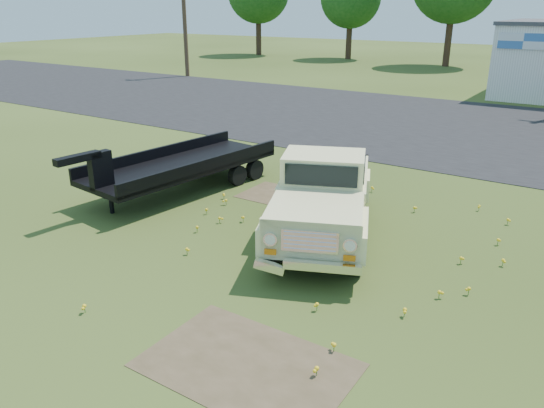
{
  "coord_description": "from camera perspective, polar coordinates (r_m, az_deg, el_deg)",
  "views": [
    {
      "loc": [
        5.33,
        -8.17,
        4.94
      ],
      "look_at": [
        -0.69,
        1.0,
        0.82
      ],
      "focal_mm": 35.0,
      "sensor_mm": 36.0,
      "label": 1
    }
  ],
  "objects": [
    {
      "name": "utility_pole_west",
      "position": [
        40.71,
        -9.44,
        19.85
      ],
      "size": [
        1.6,
        0.3,
        9.0
      ],
      "color": "#3F281D",
      "rests_on": "ground"
    },
    {
      "name": "dirt_patch_a",
      "position": [
        8.11,
        -2.68,
        -16.95
      ],
      "size": [
        3.0,
        2.0,
        0.01
      ],
      "primitive_type": "cube",
      "color": "#473A25",
      "rests_on": "ground"
    },
    {
      "name": "flatbed_trailer",
      "position": [
        15.09,
        -9.72,
        4.55
      ],
      "size": [
        2.79,
        6.4,
        1.69
      ],
      "primitive_type": null,
      "rotation": [
        0.0,
        0.0,
        -0.12
      ],
      "color": "black",
      "rests_on": "ground"
    },
    {
      "name": "dirt_patch_b",
      "position": [
        14.64,
        1.1,
        0.87
      ],
      "size": [
        2.2,
        1.6,
        0.01
      ],
      "primitive_type": "cube",
      "color": "#473A25",
      "rests_on": "ground"
    },
    {
      "name": "ground",
      "position": [
        10.93,
        0.16,
        -6.26
      ],
      "size": [
        140.0,
        140.0,
        0.0
      ],
      "primitive_type": "plane",
      "color": "#2E3E14",
      "rests_on": "ground"
    },
    {
      "name": "asphalt_lot",
      "position": [
        24.28,
        20.08,
        7.61
      ],
      "size": [
        90.0,
        14.0,
        0.02
      ],
      "primitive_type": "cube",
      "color": "black",
      "rests_on": "ground"
    },
    {
      "name": "vintage_pickup_truck",
      "position": [
        11.83,
        5.49,
        0.91
      ],
      "size": [
        4.0,
        5.75,
        1.95
      ],
      "primitive_type": null,
      "rotation": [
        0.0,
        0.0,
        0.4
      ],
      "color": "beige",
      "rests_on": "ground"
    }
  ]
}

